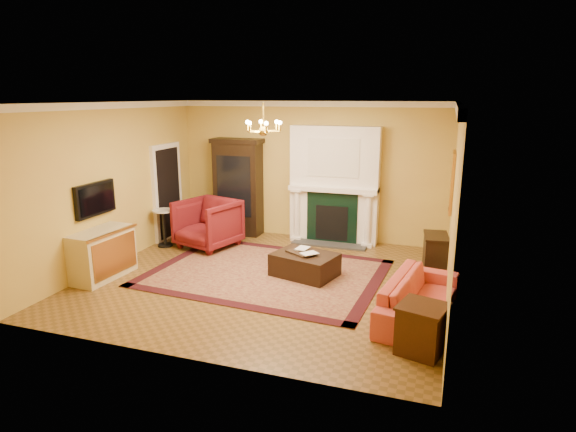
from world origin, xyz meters
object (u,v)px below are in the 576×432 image
at_px(wingback_armchair, 208,221).
at_px(end_table, 421,330).
at_px(pedestal_table, 164,225).
at_px(console_table, 435,256).
at_px(china_cabinet, 238,189).
at_px(commode, 102,254).
at_px(leather_ottoman, 305,264).
at_px(coral_sofa, 420,291).

height_order(wingback_armchair, end_table, wingback_armchair).
distance_m(pedestal_table, end_table, 6.09).
distance_m(pedestal_table, console_table, 5.48).
distance_m(china_cabinet, wingback_armchair, 1.27).
distance_m(pedestal_table, commode, 1.91).
height_order(pedestal_table, commode, commode).
distance_m(wingback_armchair, commode, 2.35).
height_order(pedestal_table, leather_ottoman, pedestal_table).
bearing_deg(pedestal_table, coral_sofa, -18.41).
height_order(commode, end_table, commode).
distance_m(china_cabinet, coral_sofa, 5.33).
bearing_deg(wingback_armchair, china_cabinet, 97.61).
height_order(coral_sofa, console_table, coral_sofa).
distance_m(pedestal_table, leather_ottoman, 3.40).
bearing_deg(coral_sofa, commode, 100.90).
relative_size(console_table, leather_ottoman, 0.69).
distance_m(coral_sofa, leather_ottoman, 2.28).
bearing_deg(console_table, china_cabinet, 156.31).
bearing_deg(wingback_armchair, leather_ottoman, -4.90).
distance_m(coral_sofa, end_table, 1.01).
bearing_deg(coral_sofa, console_table, 4.57).
xyz_separation_m(pedestal_table, commode, (-0.03, -1.91, -0.03)).
xyz_separation_m(china_cabinet, pedestal_table, (-1.09, -1.40, -0.58)).
height_order(commode, console_table, commode).
xyz_separation_m(commode, end_table, (5.45, -0.86, -0.13)).
distance_m(wingback_armchair, pedestal_table, 0.94).
xyz_separation_m(china_cabinet, end_table, (4.33, -4.18, -0.75)).
bearing_deg(commode, pedestal_table, 92.41).
distance_m(console_table, leather_ottoman, 2.29).
distance_m(china_cabinet, console_table, 4.66).
xyz_separation_m(commode, console_table, (5.51, 1.91, -0.07)).
xyz_separation_m(wingback_armchair, leather_ottoman, (2.41, -0.97, -0.35)).
bearing_deg(wingback_armchair, pedestal_table, -148.04).
xyz_separation_m(pedestal_table, console_table, (5.48, -0.00, -0.10)).
bearing_deg(coral_sofa, wingback_armchair, 74.97).
bearing_deg(commode, china_cabinet, 74.57).
bearing_deg(end_table, wingback_armchair, 146.28).
relative_size(commode, coral_sofa, 0.57).
height_order(china_cabinet, coral_sofa, china_cabinet).
relative_size(end_table, console_table, 0.82).
relative_size(china_cabinet, pedestal_table, 2.63).
xyz_separation_m(wingback_armchair, console_table, (4.58, -0.24, -0.20)).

